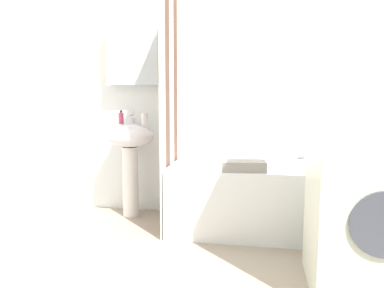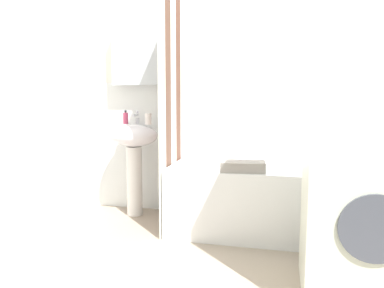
{
  "view_description": "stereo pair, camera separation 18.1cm",
  "coord_description": "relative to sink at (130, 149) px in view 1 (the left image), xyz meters",
  "views": [
    {
      "loc": [
        0.08,
        -2.11,
        1.06
      ],
      "look_at": [
        -0.4,
        0.68,
        0.71
      ],
      "focal_mm": 34.95,
      "sensor_mm": 36.0,
      "label": 1
    },
    {
      "loc": [
        0.26,
        -2.07,
        1.06
      ],
      "look_at": [
        -0.4,
        0.68,
        0.71
      ],
      "focal_mm": 34.95,
      "sensor_mm": 36.0,
      "label": 2
    }
  ],
  "objects": [
    {
      "name": "conditioner_bottle",
      "position": [
        1.95,
        0.09,
        0.04
      ],
      "size": [
        0.06,
        0.06,
        0.24
      ],
      "color": "orange",
      "rests_on": "bathtub"
    },
    {
      "name": "faucet",
      "position": [
        -0.0,
        0.08,
        0.28
      ],
      "size": [
        0.03,
        0.12,
        0.12
      ],
      "color": "silver",
      "rests_on": "sink"
    },
    {
      "name": "towel_folded",
      "position": [
        1.02,
        -0.41,
        -0.04
      ],
      "size": [
        0.34,
        0.21,
        0.07
      ],
      "primitive_type": "cube",
      "rotation": [
        0.0,
        0.0,
        0.09
      ],
      "color": "gray",
      "rests_on": "bathtub"
    },
    {
      "name": "shampoo_bottle",
      "position": [
        1.57,
        0.12,
        0.02
      ],
      "size": [
        0.05,
        0.05,
        0.21
      ],
      "color": "#C65570",
      "rests_on": "bathtub"
    },
    {
      "name": "wall_left_tiled",
      "position": [
        -0.55,
        -0.69,
        0.51
      ],
      "size": [
        0.07,
        1.81,
        2.4
      ],
      "color": "white",
      "rests_on": "ground_plane"
    },
    {
      "name": "toothbrush_cup",
      "position": [
        0.14,
        0.01,
        0.27
      ],
      "size": [
        0.06,
        0.06,
        0.1
      ],
      "primitive_type": "cylinder",
      "color": "white",
      "rests_on": "sink"
    },
    {
      "name": "ground_plane",
      "position": [
        1.02,
        -1.03,
        -0.63
      ],
      "size": [
        4.8,
        5.6,
        0.04
      ],
      "primitive_type": "cube",
      "color": "gray"
    },
    {
      "name": "soap_dispenser",
      "position": [
        -0.09,
        0.04,
        0.27
      ],
      "size": [
        0.05,
        0.05,
        0.13
      ],
      "color": "#C24469",
      "rests_on": "sink"
    },
    {
      "name": "washer_dryer_stack",
      "position": [
        1.71,
        -1.03,
        0.24
      ],
      "size": [
        0.59,
        0.58,
        1.7
      ],
      "color": "silver",
      "rests_on": "ground_plane"
    },
    {
      "name": "sink",
      "position": [
        0.0,
        0.0,
        0.0
      ],
      "size": [
        0.44,
        0.34,
        0.83
      ],
      "color": "white",
      "rests_on": "ground_plane"
    },
    {
      "name": "lotion_bottle",
      "position": [
        1.83,
        0.13,
        -0.01
      ],
      "size": [
        0.06,
        0.06,
        0.15
      ],
      "color": "white",
      "rests_on": "bathtub"
    },
    {
      "name": "shower_curtain",
      "position": [
        0.42,
        -0.17,
        0.39
      ],
      "size": [
        0.01,
        0.72,
        2.0
      ],
      "color": "white",
      "rests_on": "ground_plane"
    },
    {
      "name": "bathtub",
      "position": [
        1.24,
        -0.17,
        -0.34
      ],
      "size": [
        1.62,
        0.72,
        0.53
      ],
      "primitive_type": "cube",
      "color": "white",
      "rests_on": "ground_plane"
    },
    {
      "name": "wall_back_tiled",
      "position": [
        0.96,
        0.23,
        0.53
      ],
      "size": [
        3.6,
        0.18,
        2.4
      ],
      "color": "white",
      "rests_on": "ground_plane"
    },
    {
      "name": "body_wash_bottle",
      "position": [
        1.73,
        0.09,
        0.03
      ],
      "size": [
        0.06,
        0.06,
        0.22
      ],
      "color": "#2F4A9C",
      "rests_on": "bathtub"
    }
  ]
}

